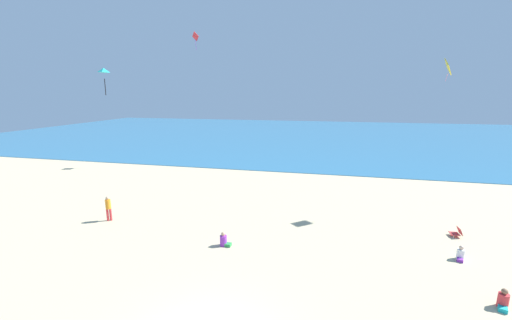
% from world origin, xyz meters
% --- Properties ---
extents(ground_plane, '(120.00, 120.00, 0.00)m').
position_xyz_m(ground_plane, '(0.00, 10.00, 0.00)').
color(ground_plane, '#C6B58C').
extents(ocean_water, '(120.00, 60.00, 0.05)m').
position_xyz_m(ocean_water, '(0.00, 52.32, 0.03)').
color(ocean_water, teal).
rests_on(ocean_water, ground_plane).
extents(beach_chair_far_right, '(0.57, 0.52, 0.52)m').
position_xyz_m(beach_chair_far_right, '(10.52, 10.42, 0.24)').
color(beach_chair_far_right, '#D13D3D').
rests_on(beach_chair_far_right, ground_plane).
extents(person_0, '(0.61, 0.38, 0.75)m').
position_xyz_m(person_0, '(-1.56, 6.62, 0.28)').
color(person_0, purple).
rests_on(person_0, ground_plane).
extents(person_1, '(0.42, 0.42, 1.55)m').
position_xyz_m(person_1, '(-9.48, 8.12, 0.90)').
color(person_1, red).
rests_on(person_1, ground_plane).
extents(person_2, '(0.50, 0.66, 0.74)m').
position_xyz_m(person_2, '(9.86, 4.38, 0.27)').
color(person_2, red).
rests_on(person_2, ground_plane).
extents(person_3, '(0.46, 0.61, 0.69)m').
position_xyz_m(person_3, '(9.73, 7.78, 0.25)').
color(person_3, white).
rests_on(person_3, ground_plane).
extents(kite_yellow, '(0.45, 1.10, 1.38)m').
position_xyz_m(kite_yellow, '(10.40, 14.52, 9.26)').
color(kite_yellow, yellow).
extents(kite_teal, '(0.50, 0.55, 0.99)m').
position_xyz_m(kite_teal, '(-4.76, 2.93, 8.48)').
color(kite_teal, '#1EADAD').
extents(kite_red, '(0.92, 0.47, 1.86)m').
position_xyz_m(kite_red, '(-10.62, 25.05, 13.55)').
color(kite_red, red).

